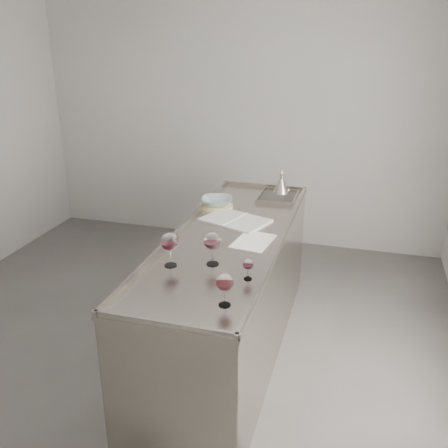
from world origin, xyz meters
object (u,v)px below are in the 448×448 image
(wine_glass_middle, at_px, (212,241))
(ceramic_bowl, at_px, (217,201))
(wine_glass_small, at_px, (248,265))
(counter, at_px, (229,295))
(wine_funnel, at_px, (281,185))
(wine_glass_left, at_px, (170,243))
(notebook, at_px, (235,220))
(wine_glass_right, at_px, (225,283))

(wine_glass_middle, xyz_separation_m, ceramic_bowl, (-0.28, 1.01, -0.10))
(wine_glass_middle, bearing_deg, wine_glass_small, -27.38)
(counter, relative_size, wine_glass_small, 19.18)
(ceramic_bowl, bearing_deg, wine_funnel, 51.08)
(counter, height_order, ceramic_bowl, ceramic_bowl)
(wine_glass_left, height_order, ceramic_bowl, wine_glass_left)
(wine_glass_small, xyz_separation_m, notebook, (-0.31, 0.89, -0.08))
(notebook, height_order, ceramic_bowl, ceramic_bowl)
(wine_glass_middle, bearing_deg, wine_funnel, 84.36)
(counter, distance_m, wine_glass_right, 1.12)
(wine_glass_left, distance_m, notebook, 0.88)
(wine_glass_right, distance_m, notebook, 1.24)
(wine_glass_small, height_order, ceramic_bowl, wine_glass_small)
(wine_glass_left, distance_m, wine_funnel, 1.68)
(wine_funnel, bearing_deg, wine_glass_middle, -95.64)
(wine_glass_right, xyz_separation_m, wine_funnel, (-0.05, 1.99, -0.06))
(notebook, xyz_separation_m, ceramic_bowl, (-0.22, 0.26, 0.04))
(counter, xyz_separation_m, wine_glass_small, (0.27, -0.60, 0.56))
(wine_glass_left, bearing_deg, counter, 68.51)
(counter, relative_size, ceramic_bowl, 9.77)
(counter, relative_size, wine_glass_right, 13.15)
(counter, bearing_deg, wine_glass_left, -111.49)
(wine_glass_right, bearing_deg, wine_glass_small, 81.36)
(wine_glass_right, height_order, ceramic_bowl, wine_glass_right)
(wine_glass_right, height_order, notebook, wine_glass_right)
(wine_glass_left, distance_m, wine_glass_middle, 0.26)
(wine_glass_left, relative_size, wine_funnel, 1.00)
(wine_glass_right, bearing_deg, ceramic_bowl, 108.29)
(wine_glass_middle, distance_m, notebook, 0.77)
(ceramic_bowl, distance_m, wine_funnel, 0.68)
(wine_glass_small, bearing_deg, ceramic_bowl, 114.93)
(wine_glass_left, relative_size, wine_glass_right, 1.17)
(notebook, distance_m, wine_funnel, 0.82)
(wine_glass_left, distance_m, ceramic_bowl, 1.11)
(wine_glass_right, relative_size, wine_funnel, 0.86)
(wine_glass_middle, relative_size, wine_glass_right, 1.16)
(ceramic_bowl, bearing_deg, wine_glass_small, -65.07)
(wine_funnel, bearing_deg, notebook, -104.81)
(notebook, bearing_deg, wine_glass_small, -49.98)
(wine_glass_right, bearing_deg, wine_glass_middle, 114.56)
(wine_glass_right, bearing_deg, wine_funnel, 91.52)
(wine_glass_small, height_order, wine_funnel, wine_funnel)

